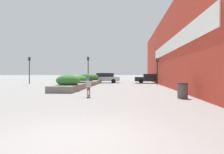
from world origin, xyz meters
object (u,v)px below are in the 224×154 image
Objects in this scene: car_center_right at (105,78)px; traffic_light_left at (88,66)px; car_center_left at (151,78)px; skateboard at (89,96)px; traffic_light_far_left at (29,66)px; trash_bin at (183,91)px; traffic_light_right at (157,67)px; skateboarder at (89,85)px; car_leftmost at (201,78)px.

traffic_light_left is at bearing 156.88° from car_center_right.
traffic_light_left is (-8.77, -3.30, 1.75)m from car_center_left.
traffic_light_far_left reaches higher than skateboard.
skateboard is 0.68× the size of trash_bin.
traffic_light_right is at bearing -120.78° from car_center_right.
skateboarder is 18.35m from traffic_light_far_left.
traffic_light_far_left is at bearing 104.41° from car_leftmost.
car_leftmost is 15.51m from car_center_right.
trash_bin is 17.76m from car_center_left.
car_center_right reaches higher than skateboarder.
traffic_light_right reaches higher than car_center_right.
car_center_right is 8.74m from traffic_light_right.
car_center_right is (-1.22, 18.39, 0.72)m from skateboard.
traffic_light_right reaches higher than car_leftmost.
traffic_light_left is at bearing 111.18° from car_leftmost.
skateboard is 18.44m from car_center_right.
skateboard is 0.13× the size of car_center_left.
skateboarder is at bearing -91.87° from skateboard.
trash_bin is 19.80m from car_center_right.
trash_bin is 22.69m from car_leftmost.
traffic_light_far_left is at bearing 139.33° from trash_bin.
traffic_light_left is at bearing 110.62° from car_center_left.
trash_bin is at bearing 158.21° from car_leftmost.
car_center_right is 4.77m from traffic_light_left.
car_leftmost is (8.42, 21.07, 0.31)m from trash_bin.
car_leftmost is 26.24m from traffic_light_far_left.
car_leftmost is (14.09, 20.90, -0.01)m from skateboarder.
traffic_light_far_left reaches higher than car_center_right.
traffic_light_right is (-7.91, -6.91, 1.58)m from car_leftmost.
car_center_right is at bearing 83.51° from car_center_left.
trash_bin is 16.96m from traffic_light_left.
traffic_light_left is (-2.97, 14.29, 1.71)m from skateboarder.
skateboard is at bearing -51.92° from traffic_light_far_left.
car_leftmost is 0.83× the size of car_center_left.
skateboard is 0.54× the size of skateboarder.
car_center_left is at bearing -96.49° from car_center_right.
traffic_light_far_left reaches higher than car_center_left.
skateboard is at bearing 88.13° from skateboarder.
skateboarder is at bearing 146.01° from car_leftmost.
trash_bin is 0.19× the size of car_center_left.
skateboard is at bearing 178.26° from trash_bin.
skateboarder is 18.52m from car_center_left.
car_center_right is at bearing 77.89° from skateboarder.
car_center_right is at bearing 66.88° from traffic_light_left.
skateboarder reaches higher than skateboard.
traffic_light_right is at bearing -174.07° from car_center_left.
traffic_light_far_left is at bearing 100.64° from car_center_left.
traffic_light_far_left is at bearing 112.18° from skateboard.
car_leftmost reaches higher than trash_bin.
skateboard is 0.16× the size of traffic_light_far_left.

